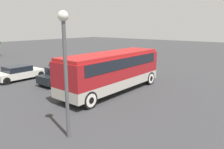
# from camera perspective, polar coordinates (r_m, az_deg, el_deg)

# --- Properties ---
(ground_plane) EXTENTS (120.00, 120.00, 0.00)m
(ground_plane) POSITION_cam_1_polar(r_m,az_deg,el_deg) (16.61, -0.00, -4.50)
(ground_plane) COLOR #38383A
(tour_bus) EXTENTS (9.07, 2.62, 2.96)m
(tour_bus) POSITION_cam_1_polar(r_m,az_deg,el_deg) (16.24, 0.21, 1.62)
(tour_bus) COLOR #B7B2A8
(tour_bus) RESTS_ON ground_plane
(parked_car_near) EXTENTS (4.03, 1.98, 1.37)m
(parked_car_near) POSITION_cam_1_polar(r_m,az_deg,el_deg) (24.59, -11.18, 2.56)
(parked_car_near) COLOR navy
(parked_car_near) RESTS_ON ground_plane
(parked_car_mid) EXTENTS (4.09, 1.79, 1.50)m
(parked_car_mid) POSITION_cam_1_polar(r_m,az_deg,el_deg) (19.25, -12.94, -0.14)
(parked_car_mid) COLOR black
(parked_car_mid) RESTS_ON ground_plane
(parked_car_far) EXTENTS (4.18, 1.95, 1.32)m
(parked_car_far) POSITION_cam_1_polar(r_m,az_deg,el_deg) (21.84, -23.13, 0.43)
(parked_car_far) COLOR silver
(parked_car_far) RESTS_ON ground_plane
(lamp_post) EXTENTS (0.44, 0.44, 5.49)m
(lamp_post) POSITION_cam_1_polar(r_m,az_deg,el_deg) (9.26, -12.17, 4.50)
(lamp_post) COLOR #515156
(lamp_post) RESTS_ON ground_plane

